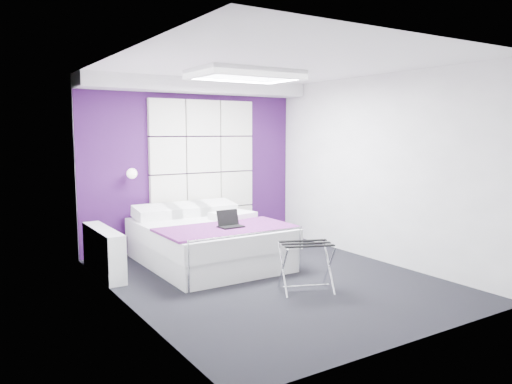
# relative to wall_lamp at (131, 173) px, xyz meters

# --- Properties ---
(floor) EXTENTS (4.40, 4.40, 0.00)m
(floor) POSITION_rel_wall_lamp_xyz_m (1.05, -2.06, -1.22)
(floor) COLOR black
(floor) RESTS_ON ground
(ceiling) EXTENTS (4.40, 4.40, 0.00)m
(ceiling) POSITION_rel_wall_lamp_xyz_m (1.05, -2.06, 1.38)
(ceiling) COLOR white
(ceiling) RESTS_ON wall_back
(wall_back) EXTENTS (3.60, 0.00, 3.60)m
(wall_back) POSITION_rel_wall_lamp_xyz_m (1.05, 0.14, 0.08)
(wall_back) COLOR silver
(wall_back) RESTS_ON floor
(wall_left) EXTENTS (0.00, 4.40, 4.40)m
(wall_left) POSITION_rel_wall_lamp_xyz_m (-0.75, -2.06, 0.08)
(wall_left) COLOR silver
(wall_left) RESTS_ON floor
(wall_right) EXTENTS (0.00, 4.40, 4.40)m
(wall_right) POSITION_rel_wall_lamp_xyz_m (2.85, -2.06, 0.08)
(wall_right) COLOR silver
(wall_right) RESTS_ON floor
(accent_wall) EXTENTS (3.58, 0.02, 2.58)m
(accent_wall) POSITION_rel_wall_lamp_xyz_m (1.05, 0.13, 0.08)
(accent_wall) COLOR #371047
(accent_wall) RESTS_ON wall_back
(soffit) EXTENTS (3.58, 0.50, 0.20)m
(soffit) POSITION_rel_wall_lamp_xyz_m (1.05, -0.11, 1.28)
(soffit) COLOR white
(soffit) RESTS_ON wall_back
(headboard) EXTENTS (1.80, 0.08, 2.30)m
(headboard) POSITION_rel_wall_lamp_xyz_m (1.20, 0.08, -0.05)
(headboard) COLOR silver
(headboard) RESTS_ON wall_back
(skylight) EXTENTS (1.36, 0.86, 0.12)m
(skylight) POSITION_rel_wall_lamp_xyz_m (1.05, -1.46, 1.33)
(skylight) COLOR white
(skylight) RESTS_ON ceiling
(wall_lamp) EXTENTS (0.15, 0.15, 0.15)m
(wall_lamp) POSITION_rel_wall_lamp_xyz_m (0.00, 0.00, 0.00)
(wall_lamp) COLOR white
(wall_lamp) RESTS_ON wall_back
(radiator) EXTENTS (0.22, 1.20, 0.60)m
(radiator) POSITION_rel_wall_lamp_xyz_m (-0.64, -0.76, -0.92)
(radiator) COLOR white
(radiator) RESTS_ON floor
(bed) EXTENTS (1.73, 2.09, 0.73)m
(bed) POSITION_rel_wall_lamp_xyz_m (0.74, -0.96, -0.91)
(bed) COLOR white
(bed) RESTS_ON floor
(nightstand) EXTENTS (0.44, 0.34, 0.05)m
(nightstand) POSITION_rel_wall_lamp_xyz_m (0.46, -0.04, -0.69)
(nightstand) COLOR white
(nightstand) RESTS_ON wall_back
(luggage_rack) EXTENTS (0.57, 0.42, 0.56)m
(luggage_rack) POSITION_rel_wall_lamp_xyz_m (1.13, -2.66, -0.94)
(luggage_rack) COLOR silver
(luggage_rack) RESTS_ON floor
(laptop) EXTENTS (0.31, 0.22, 0.22)m
(laptop) POSITION_rel_wall_lamp_xyz_m (0.79, -1.48, -0.58)
(laptop) COLOR black
(laptop) RESTS_ON bed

